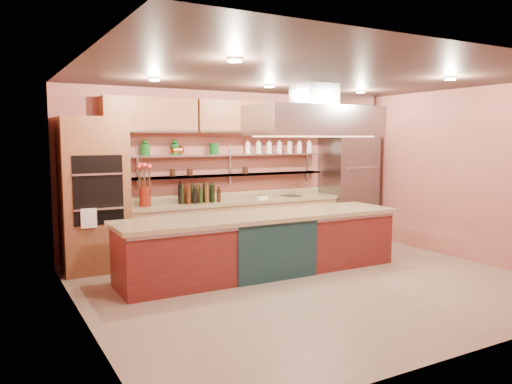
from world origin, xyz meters
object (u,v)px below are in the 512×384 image
flower_vase (145,196)px  island (262,244)px  kitchen_scale (262,196)px  copper_kettle (178,150)px  refrigerator (348,187)px  green_canister (214,149)px

flower_vase → island: bearing=-44.2°
kitchen_scale → copper_kettle: copper_kettle is taller
refrigerator → green_canister: 2.86m
refrigerator → flower_vase: bearing=179.9°
island → kitchen_scale: (0.74, 1.32, 0.54)m
flower_vase → green_canister: bearing=9.7°
refrigerator → green_canister: bearing=175.2°
island → copper_kettle: 2.17m
refrigerator → island: refrigerator is taller
refrigerator → flower_vase: refrigerator is taller
green_canister → copper_kettle: bearing=180.0°
refrigerator → kitchen_scale: (-1.94, 0.01, -0.07)m
copper_kettle → green_canister: 0.65m
kitchen_scale → green_canister: green_canister is taller
kitchen_scale → green_canister: (-0.81, 0.22, 0.83)m
kitchen_scale → refrigerator: bearing=-16.0°
copper_kettle → kitchen_scale: bearing=-8.6°
flower_vase → copper_kettle: copper_kettle is taller
island → copper_kettle: copper_kettle is taller
flower_vase → kitchen_scale: 2.10m
refrigerator → island: bearing=-154.0°
refrigerator → island: 3.04m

